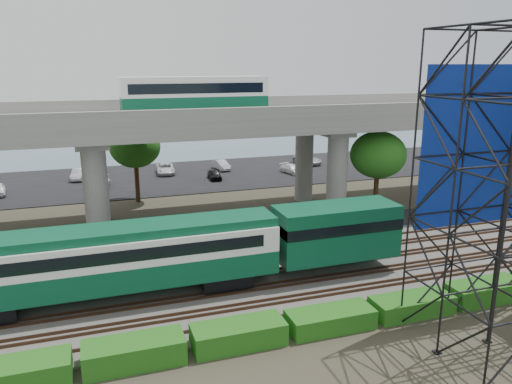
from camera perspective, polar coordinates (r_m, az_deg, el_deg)
name	(u,v)px	position (r m, az deg, el deg)	size (l,w,h in m)	color
ground	(282,296)	(30.44, 3.00, -11.77)	(140.00, 140.00, 0.00)	#474233
ballast_bed	(271,281)	(32.09, 1.67, -10.12)	(90.00, 12.00, 0.20)	slate
service_road	(233,238)	(39.60, -2.61, -5.32)	(90.00, 5.00, 0.08)	black
parking_lot	(180,176)	(61.67, -8.68, 1.79)	(90.00, 18.00, 0.08)	black
harbor_water	(156,148)	(83.06, -11.38, 4.93)	(140.00, 40.00, 0.03)	#485F76
rail_tracks	(271,278)	(32.01, 1.67, -9.82)	(90.00, 9.52, 0.16)	#472D1E
commuter_train	(150,254)	(29.44, -12.02, -6.90)	(29.30, 3.06, 4.30)	black
overpass	(213,127)	(42.86, -4.94, 7.43)	(80.00, 12.00, 12.40)	#9E9B93
hedge_strip	(330,319)	(27.10, 8.51, -14.12)	(34.60, 1.80, 1.20)	#175714
trees	(160,160)	(42.60, -10.88, 3.58)	(40.94, 16.94, 7.69)	#382314
parked_cars	(191,170)	(61.81, -7.46, 2.47)	(40.06, 9.50, 1.28)	white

